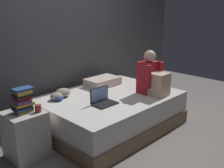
% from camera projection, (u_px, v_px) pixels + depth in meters
% --- Properties ---
extents(ground_plane, '(8.00, 8.00, 0.00)m').
position_uv_depth(ground_plane, '(115.00, 138.00, 3.71)').
color(ground_plane, gray).
extents(wall_back, '(5.60, 0.10, 2.70)m').
position_uv_depth(wall_back, '(61.00, 36.00, 4.13)').
color(wall_back, '#4C4F54').
rests_on(wall_back, ground_plane).
extents(bed, '(2.00, 1.50, 0.52)m').
position_uv_depth(bed, '(110.00, 112.00, 3.97)').
color(bed, '#7A6047').
rests_on(bed, ground_plane).
extents(nightstand, '(0.44, 0.46, 0.59)m').
position_uv_depth(nightstand, '(26.00, 135.00, 3.18)').
color(nightstand, beige).
rests_on(nightstand, ground_plane).
extents(person_sitting, '(0.39, 0.44, 0.66)m').
position_uv_depth(person_sitting, '(152.00, 77.00, 3.92)').
color(person_sitting, '#B21E28').
rests_on(person_sitting, bed).
extents(laptop, '(0.32, 0.23, 0.22)m').
position_uv_depth(laptop, '(103.00, 100.00, 3.54)').
color(laptop, black).
rests_on(laptop, bed).
extents(pillow, '(0.56, 0.36, 0.13)m').
position_uv_depth(pillow, '(103.00, 82.00, 4.37)').
color(pillow, beige).
rests_on(pillow, bed).
extents(book_stack, '(0.24, 0.17, 0.30)m').
position_uv_depth(book_stack, '(23.00, 100.00, 3.06)').
color(book_stack, gold).
rests_on(book_stack, nightstand).
extents(mug, '(0.08, 0.08, 0.09)m').
position_uv_depth(mug, '(38.00, 108.00, 3.09)').
color(mug, '#933833').
rests_on(mug, nightstand).
extents(clothes_pile, '(0.35, 0.25, 0.13)m').
position_uv_depth(clothes_pile, '(60.00, 94.00, 3.76)').
color(clothes_pile, gray).
rests_on(clothes_pile, bed).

